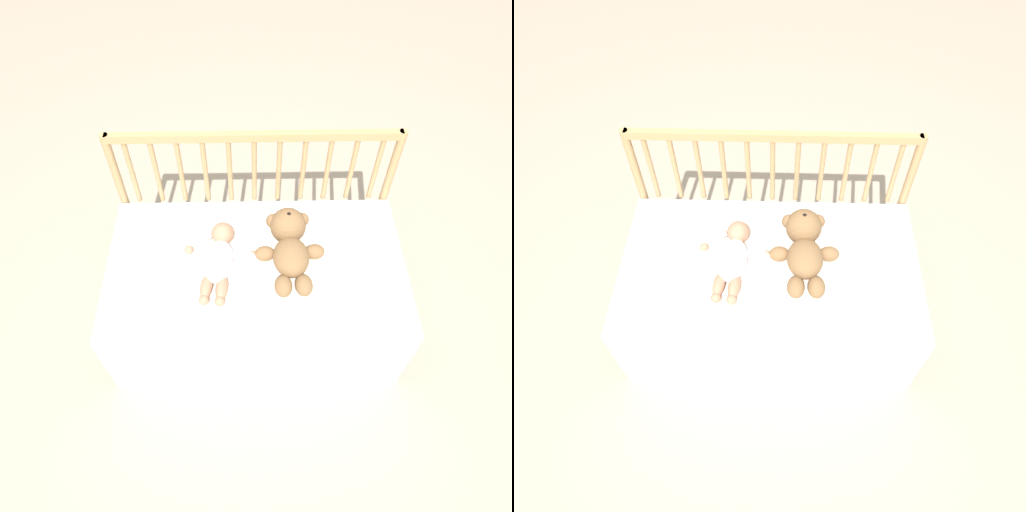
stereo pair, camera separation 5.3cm
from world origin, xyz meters
The scene contains 6 objects.
ground_plane centered at (0.00, 0.00, 0.00)m, with size 12.00×12.00×0.00m, color tan.
crib_mattress centered at (0.00, 0.00, 0.21)m, with size 1.24×0.71×0.43m.
crib_rail centered at (0.00, 0.38, 0.57)m, with size 1.24×0.04×0.80m.
blanket centered at (0.00, -0.01, 0.43)m, with size 0.81×0.52×0.01m.
teddy_bear centered at (0.14, 0.05, 0.49)m, with size 0.29×0.40×0.16m.
baby centered at (-0.15, 0.01, 0.47)m, with size 0.31×0.39×0.10m.
Camera 2 is at (0.03, -1.10, 1.98)m, focal length 32.00 mm.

